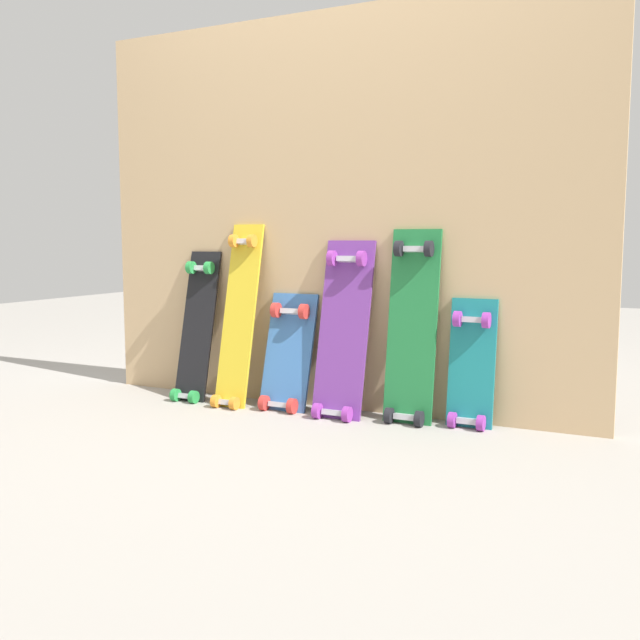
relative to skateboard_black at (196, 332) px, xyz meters
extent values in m
plane|color=#9E9991|center=(0.69, 0.06, -0.33)|extent=(12.00, 12.00, 0.00)
cube|color=tan|center=(0.69, 0.13, 0.58)|extent=(2.50, 0.04, 1.83)
cube|color=black|center=(0.00, 0.01, 0.00)|extent=(0.18, 0.21, 0.80)
cube|color=#B7B7BF|center=(0.00, -0.09, -0.31)|extent=(0.08, 0.04, 0.03)
cube|color=#B7B7BF|center=(0.00, 0.06, 0.32)|extent=(0.08, 0.04, 0.03)
cylinder|color=#268C3F|center=(-0.05, -0.11, -0.30)|extent=(0.03, 0.06, 0.06)
cylinder|color=#268C3F|center=(0.05, -0.11, -0.30)|extent=(0.03, 0.06, 0.06)
cylinder|color=#268C3F|center=(-0.05, 0.04, 0.32)|extent=(0.03, 0.06, 0.06)
cylinder|color=#268C3F|center=(0.05, 0.04, 0.32)|extent=(0.03, 0.06, 0.06)
cube|color=gold|center=(0.25, 0.00, 0.06)|extent=(0.17, 0.23, 0.94)
cube|color=#B7B7BF|center=(0.25, -0.12, -0.31)|extent=(0.07, 0.04, 0.03)
cube|color=#B7B7BF|center=(0.25, 0.06, 0.45)|extent=(0.07, 0.04, 0.03)
cylinder|color=orange|center=(0.20, -0.13, -0.30)|extent=(0.03, 0.06, 0.06)
cylinder|color=orange|center=(0.30, -0.13, -0.30)|extent=(0.03, 0.06, 0.06)
cylinder|color=orange|center=(0.20, 0.04, 0.45)|extent=(0.03, 0.06, 0.06)
cylinder|color=orange|center=(0.30, 0.04, 0.45)|extent=(0.03, 0.06, 0.06)
cube|color=#386BAD|center=(0.51, 0.02, -0.10)|extent=(0.24, 0.18, 0.60)
cube|color=#B7B7BF|center=(0.51, -0.07, -0.30)|extent=(0.11, 0.04, 0.03)
cube|color=#B7B7BF|center=(0.51, 0.05, 0.12)|extent=(0.11, 0.04, 0.03)
cylinder|color=red|center=(0.44, -0.08, -0.30)|extent=(0.03, 0.07, 0.07)
cylinder|color=red|center=(0.58, -0.08, -0.30)|extent=(0.03, 0.07, 0.07)
cylinder|color=red|center=(0.44, 0.04, 0.13)|extent=(0.03, 0.07, 0.07)
cylinder|color=red|center=(0.58, 0.04, 0.13)|extent=(0.03, 0.07, 0.07)
cube|color=#6B338C|center=(0.80, 0.01, 0.03)|extent=(0.23, 0.21, 0.85)
cube|color=#B7B7BF|center=(0.80, -0.09, -0.30)|extent=(0.11, 0.04, 0.03)
cube|color=#B7B7BF|center=(0.80, 0.06, 0.37)|extent=(0.11, 0.04, 0.03)
cylinder|color=purple|center=(0.73, -0.11, -0.30)|extent=(0.03, 0.07, 0.07)
cylinder|color=purple|center=(0.87, -0.11, -0.30)|extent=(0.03, 0.07, 0.07)
cylinder|color=purple|center=(0.73, 0.04, 0.38)|extent=(0.03, 0.07, 0.07)
cylinder|color=purple|center=(0.87, 0.04, 0.38)|extent=(0.03, 0.07, 0.07)
cube|color=#1E7238|center=(1.11, 0.04, 0.05)|extent=(0.22, 0.14, 0.90)
cube|color=#B7B7BF|center=(1.11, -0.03, -0.30)|extent=(0.10, 0.04, 0.03)
cube|color=#B7B7BF|center=(1.11, 0.07, 0.42)|extent=(0.10, 0.04, 0.03)
cylinder|color=black|center=(1.04, -0.05, -0.30)|extent=(0.03, 0.07, 0.07)
cylinder|color=black|center=(1.18, -0.05, -0.30)|extent=(0.03, 0.07, 0.07)
cylinder|color=black|center=(1.04, 0.05, 0.42)|extent=(0.03, 0.07, 0.07)
cylinder|color=black|center=(1.18, 0.05, 0.42)|extent=(0.03, 0.07, 0.07)
cube|color=#197A7F|center=(1.37, 0.07, -0.09)|extent=(0.20, 0.09, 0.61)
cube|color=#B7B7BF|center=(1.37, 0.02, -0.30)|extent=(0.09, 0.04, 0.03)
cube|color=#B7B7BF|center=(1.37, 0.07, 0.12)|extent=(0.09, 0.04, 0.03)
cylinder|color=purple|center=(1.31, 0.00, -0.30)|extent=(0.03, 0.07, 0.07)
cylinder|color=purple|center=(1.43, 0.00, -0.30)|extent=(0.03, 0.07, 0.07)
cylinder|color=purple|center=(1.31, 0.05, 0.13)|extent=(0.03, 0.07, 0.07)
cylinder|color=purple|center=(1.43, 0.05, 0.13)|extent=(0.03, 0.07, 0.07)
camera|label=1|loc=(2.09, -2.90, 0.46)|focal=39.93mm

